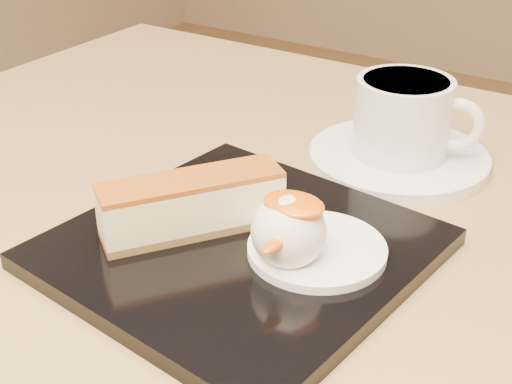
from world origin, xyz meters
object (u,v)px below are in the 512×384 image
Objects in this scene: saucer at (398,158)px; dessert_plate at (240,249)px; coffee_cup at (405,116)px; ice_cream_scoop at (289,231)px; cheesecake at (192,204)px.

dessert_plate is at bearing -99.99° from saucer.
coffee_cup is (0.00, 0.00, 0.04)m from saucer.
dessert_plate is 0.20m from coffee_cup.
coffee_cup reaches higher than dessert_plate.
dessert_plate is 1.47× the size of saucer.
ice_cream_scoop is at bearing -88.03° from saucer.
ice_cream_scoop is at bearing -54.43° from cheesecake.
ice_cream_scoop is 0.31× the size of saucer.
ice_cream_scoop is (0.04, -0.00, 0.03)m from dessert_plate.
coffee_cup is (-0.00, 0.19, 0.01)m from ice_cream_scoop.
coffee_cup is at bearing 79.46° from dessert_plate.
saucer is (0.03, 0.19, -0.00)m from dessert_plate.
dessert_plate is at bearing -112.13° from coffee_cup.
saucer is at bearing 91.97° from ice_cream_scoop.
saucer is (0.07, 0.19, -0.03)m from cheesecake.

